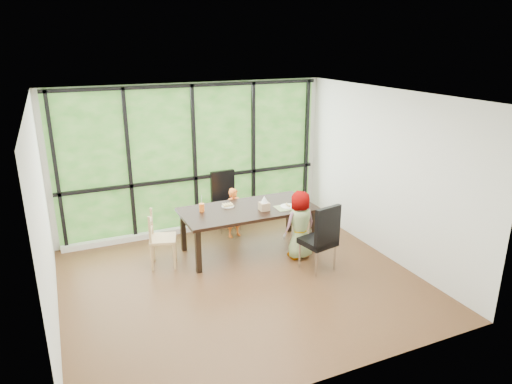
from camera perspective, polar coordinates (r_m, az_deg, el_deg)
ground at (r=6.90m, az=-1.78°, el=-11.08°), size 5.00×5.00×0.00m
back_wall at (r=8.39m, az=-7.73°, el=4.13°), size 5.00×0.00×5.00m
foliage_backdrop at (r=8.37m, az=-7.69°, el=4.10°), size 4.80×0.02×2.65m
window_mullions at (r=8.33m, az=-7.61°, el=4.04°), size 4.80×0.06×2.65m
window_sill at (r=8.71m, az=-7.17°, el=-4.33°), size 4.80×0.12×0.10m
dining_table at (r=7.71m, az=-0.98°, el=-4.64°), size 2.24×1.14×0.75m
chair_window_leather at (r=8.54m, az=-3.65°, el=-1.17°), size 0.47×0.47×1.08m
chair_interior_leather at (r=7.08m, az=7.70°, el=-5.54°), size 0.54×0.54×1.08m
chair_end_beech at (r=7.32m, az=-11.48°, el=-5.69°), size 0.50×0.52×0.90m
child_toddler at (r=8.23m, az=-2.71°, el=-2.57°), size 0.37×0.28×0.91m
child_older at (r=7.42m, az=5.44°, el=-4.09°), size 0.58×0.40×1.13m
placemat at (r=7.62m, az=3.85°, el=-1.91°), size 0.39×0.28×0.01m
plate_far at (r=7.66m, az=-3.51°, el=-1.77°), size 0.21×0.21×0.01m
plate_near at (r=7.65m, az=3.98°, el=-1.79°), size 0.25×0.25×0.02m
orange_cup at (r=7.47m, az=-6.75°, el=-1.92°), size 0.08×0.08×0.13m
green_cup at (r=7.67m, az=5.96°, el=-1.35°), size 0.08×0.08×0.13m
tissue_box at (r=7.47m, az=1.03°, el=-1.79°), size 0.15×0.15×0.13m
crepe_rolls_far at (r=7.65m, az=-3.51°, el=-1.59°), size 0.20×0.12×0.04m
crepe_rolls_near at (r=7.64m, az=3.98°, el=-1.61°), size 0.05×0.12×0.04m
straw_white at (r=7.43m, az=-6.78°, el=-1.15°), size 0.01×0.04×0.20m
straw_pink at (r=7.63m, az=5.99°, el=-0.60°), size 0.01×0.04×0.20m
tissue at (r=7.43m, az=1.03°, el=-0.91°), size 0.12×0.12×0.11m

